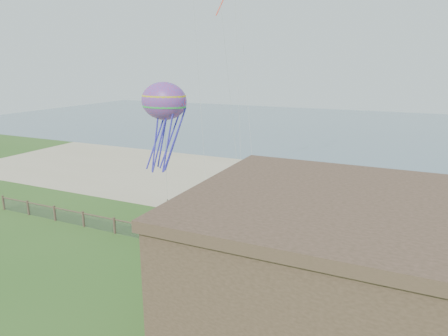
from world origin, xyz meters
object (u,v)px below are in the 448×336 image
(octopus_kite, at_px, (165,126))
(motel, at_px, (392,304))
(chainlink_fence, at_px, (185,241))
(picnic_table, at_px, (259,281))

(octopus_kite, bearing_deg, motel, -27.79)
(chainlink_fence, xyz_separation_m, motel, (13.00, -7.00, 2.95))
(motel, xyz_separation_m, octopus_kite, (-17.35, 11.66, 3.97))
(motel, bearing_deg, picnic_table, 146.17)
(chainlink_fence, xyz_separation_m, octopus_kite, (-4.35, 4.66, 6.92))
(chainlink_fence, height_order, octopus_kite, octopus_kite)
(motel, relative_size, octopus_kite, 1.99)
(chainlink_fence, height_order, picnic_table, chainlink_fence)
(motel, bearing_deg, chainlink_fence, 151.70)
(picnic_table, distance_m, octopus_kite, 14.54)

